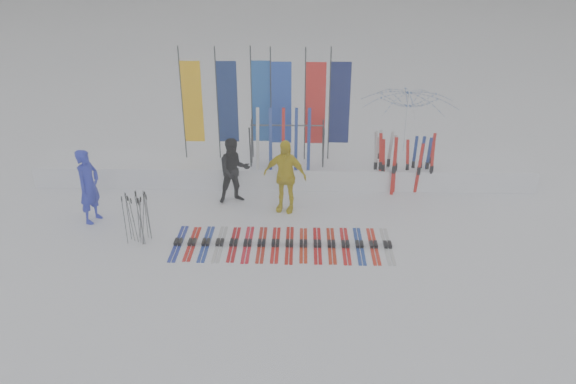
{
  "coord_description": "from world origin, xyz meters",
  "views": [
    {
      "loc": [
        0.51,
        -10.37,
        6.64
      ],
      "look_at": [
        0.2,
        1.6,
        1.0
      ],
      "focal_mm": 35.0,
      "sensor_mm": 36.0,
      "label": 1
    }
  ],
  "objects_px": {
    "tent_canopy": "(406,130)",
    "ski_rack": "(287,139)",
    "ski_row": "(283,244)",
    "person_yellow": "(285,176)",
    "person_black": "(234,171)",
    "person_blue": "(89,186)"
  },
  "relations": [
    {
      "from": "person_black",
      "to": "person_yellow",
      "type": "distance_m",
      "value": 1.44
    },
    {
      "from": "person_yellow",
      "to": "person_black",
      "type": "bearing_deg",
      "value": 174.63
    },
    {
      "from": "tent_canopy",
      "to": "ski_rack",
      "type": "distance_m",
      "value": 3.66
    },
    {
      "from": "tent_canopy",
      "to": "ski_rack",
      "type": "height_order",
      "value": "tent_canopy"
    },
    {
      "from": "ski_rack",
      "to": "person_blue",
      "type": "bearing_deg",
      "value": -154.6
    },
    {
      "from": "tent_canopy",
      "to": "ski_row",
      "type": "bearing_deg",
      "value": -127.43
    },
    {
      "from": "ski_rack",
      "to": "person_black",
      "type": "bearing_deg",
      "value": -141.76
    },
    {
      "from": "ski_rack",
      "to": "tent_canopy",
      "type": "bearing_deg",
      "value": 18.58
    },
    {
      "from": "tent_canopy",
      "to": "ski_rack",
      "type": "relative_size",
      "value": 1.39
    },
    {
      "from": "person_blue",
      "to": "ski_row",
      "type": "relative_size",
      "value": 0.38
    },
    {
      "from": "person_yellow",
      "to": "person_blue",
      "type": "bearing_deg",
      "value": -157.27
    },
    {
      "from": "person_yellow",
      "to": "tent_canopy",
      "type": "bearing_deg",
      "value": 52.23
    },
    {
      "from": "person_yellow",
      "to": "ski_row",
      "type": "height_order",
      "value": "person_yellow"
    },
    {
      "from": "ski_row",
      "to": "person_blue",
      "type": "bearing_deg",
      "value": 167.13
    },
    {
      "from": "person_blue",
      "to": "ski_rack",
      "type": "xyz_separation_m",
      "value": [
        4.78,
        2.27,
        0.44
      ]
    },
    {
      "from": "person_blue",
      "to": "person_yellow",
      "type": "distance_m",
      "value": 4.82
    },
    {
      "from": "person_blue",
      "to": "ski_rack",
      "type": "bearing_deg",
      "value": -47.21
    },
    {
      "from": "person_blue",
      "to": "person_black",
      "type": "relative_size",
      "value": 1.07
    },
    {
      "from": "person_blue",
      "to": "ski_row",
      "type": "height_order",
      "value": "person_blue"
    },
    {
      "from": "person_black",
      "to": "tent_canopy",
      "type": "height_order",
      "value": "tent_canopy"
    },
    {
      "from": "tent_canopy",
      "to": "person_yellow",
      "type": "bearing_deg",
      "value": -141.97
    },
    {
      "from": "tent_canopy",
      "to": "ski_row",
      "type": "distance_m",
      "value": 5.83
    }
  ]
}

